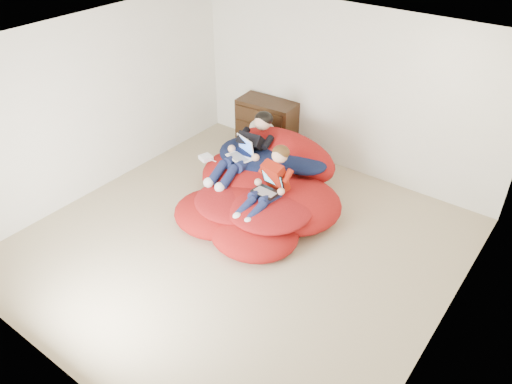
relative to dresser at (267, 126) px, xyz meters
The scene contains 9 objects.
room_shell 2.55m from the dresser, 61.97° to the right, with size 5.10×5.10×2.77m.
dresser is the anchor object (origin of this frame).
beanbag_pile 1.61m from the dresser, 56.27° to the right, with size 2.28×2.40×0.85m.
cream_pillow 0.54m from the dresser, 62.96° to the right, with size 0.45×0.28×0.28m, color beige.
older_boy 1.21m from the dresser, 67.53° to the right, with size 0.40×1.34×0.73m.
younger_boy 2.02m from the dresser, 53.18° to the right, with size 0.35×0.98×0.74m.
laptop_white 1.34m from the dresser, 69.87° to the right, with size 0.42×0.39×0.26m.
laptop_black 2.03m from the dresser, 53.66° to the right, with size 0.35×0.33×0.24m.
power_adapter 1.39m from the dresser, 94.81° to the right, with size 0.16×0.16×0.06m, color white.
Camera 1 is at (3.10, -3.81, 4.09)m, focal length 35.00 mm.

